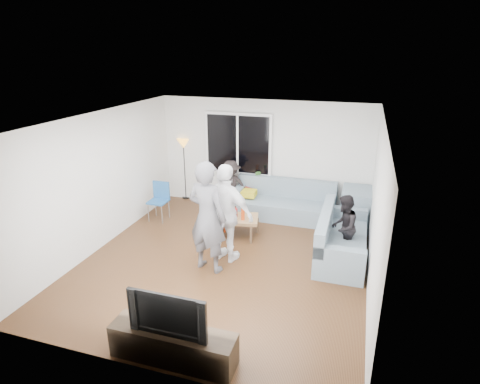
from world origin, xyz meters
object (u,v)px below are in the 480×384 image
(sofa_back_section, at_px, (283,200))
(side_chair, at_px, (158,202))
(coffee_table, at_px, (231,226))
(sofa_right_section, at_px, (343,235))
(floor_lamp, at_px, (185,169))
(spectator_right, at_px, (344,227))
(television, at_px, (171,311))
(player_left, at_px, (207,217))
(tv_console, at_px, (173,345))
(spectator_back, at_px, (231,186))
(player_right, at_px, (226,214))

(sofa_back_section, bearing_deg, side_chair, -160.15)
(coffee_table, bearing_deg, sofa_right_section, -5.78)
(coffee_table, distance_m, floor_lamp, 2.55)
(spectator_right, relative_size, television, 1.21)
(sofa_back_section, height_order, television, television)
(player_left, bearing_deg, side_chair, -29.08)
(player_left, relative_size, tv_console, 1.23)
(side_chair, xyz_separation_m, player_left, (1.86, -1.64, 0.56))
(floor_lamp, bearing_deg, spectator_back, -18.18)
(sofa_back_section, bearing_deg, tv_console, -94.91)
(coffee_table, relative_size, player_right, 0.60)
(sofa_right_section, relative_size, player_right, 1.10)
(sofa_right_section, xyz_separation_m, floor_lamp, (-4.07, 1.93, 0.36))
(side_chair, xyz_separation_m, player_right, (2.06, -1.24, 0.48))
(player_left, distance_m, tv_console, 2.34)
(tv_console, bearing_deg, floor_lamp, 113.19)
(coffee_table, bearing_deg, tv_console, -82.98)
(player_right, bearing_deg, sofa_right_section, -146.81)
(sofa_back_section, bearing_deg, spectator_back, 178.64)
(floor_lamp, relative_size, player_left, 0.79)
(player_right, bearing_deg, player_left, 76.54)
(sofa_back_section, relative_size, player_right, 1.26)
(player_right, bearing_deg, side_chair, -18.54)
(spectator_back, bearing_deg, spectator_right, -43.45)
(player_right, distance_m, television, 2.58)
(floor_lamp, bearing_deg, tv_console, -66.81)
(spectator_right, height_order, spectator_back, spectator_back)
(coffee_table, xyz_separation_m, tv_console, (0.44, -3.56, 0.02))
(sofa_back_section, xyz_separation_m, spectator_right, (1.41, -1.46, 0.18))
(television, bearing_deg, spectator_right, 61.20)
(sofa_right_section, xyz_separation_m, player_left, (-2.21, -1.16, 0.56))
(player_right, xyz_separation_m, television, (0.20, -2.57, -0.18))
(television, bearing_deg, side_chair, 120.59)
(sofa_back_section, height_order, player_right, player_right)
(coffee_table, height_order, spectator_back, spectator_back)
(coffee_table, distance_m, side_chair, 1.85)
(coffee_table, xyz_separation_m, television, (0.44, -3.56, 0.53))
(floor_lamp, relative_size, spectator_back, 1.26)
(sofa_back_section, bearing_deg, coffee_table, -124.99)
(television, bearing_deg, sofa_back_section, 85.09)
(sofa_back_section, bearing_deg, floor_lamp, 169.62)
(television, bearing_deg, player_left, 100.19)
(television, bearing_deg, floor_lamp, 113.19)
(coffee_table, xyz_separation_m, player_left, (0.05, -1.39, 0.79))
(sofa_back_section, distance_m, player_right, 2.33)
(tv_console, bearing_deg, sofa_right_section, 61.37)
(tv_console, bearing_deg, side_chair, 120.59)
(player_right, xyz_separation_m, tv_console, (0.20, -2.57, -0.69))
(sofa_back_section, distance_m, tv_console, 4.79)
(player_left, bearing_deg, coffee_table, -75.77)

